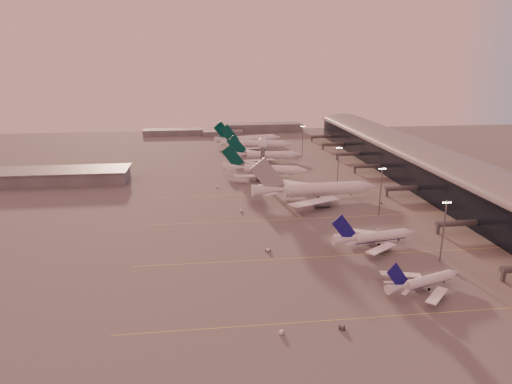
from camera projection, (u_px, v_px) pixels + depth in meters
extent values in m
plane|color=#5B5859|center=(293.00, 270.00, 170.25)|extent=(700.00, 700.00, 0.00)
cube|color=#EADA52|center=(411.00, 315.00, 140.43)|extent=(180.00, 0.25, 0.02)
cube|color=#EADA52|center=(361.00, 255.00, 183.28)|extent=(180.00, 0.25, 0.02)
cube|color=#EADA52|center=(330.00, 217.00, 226.12)|extent=(180.00, 0.25, 0.02)
cube|color=#EADA52|center=(309.00, 192.00, 268.97)|extent=(180.00, 0.25, 0.02)
cube|color=#EADA52|center=(292.00, 172.00, 316.57)|extent=(180.00, 0.25, 0.02)
cube|color=black|center=(428.00, 169.00, 285.07)|extent=(36.00, 360.00, 18.00)
cylinder|color=slate|center=(429.00, 155.00, 282.53)|extent=(10.08, 360.00, 10.08)
cube|color=slate|center=(429.00, 155.00, 282.47)|extent=(40.00, 362.00, 0.80)
cube|color=#585B60|center=(503.00, 276.00, 160.91)|extent=(1.20, 1.20, 4.40)
cylinder|color=#585B60|center=(460.00, 223.00, 205.23)|extent=(22.00, 2.80, 2.80)
cube|color=#585B60|center=(438.00, 229.00, 204.71)|extent=(1.20, 1.20, 4.40)
cylinder|color=#585B60|center=(404.00, 188.00, 260.45)|extent=(22.00, 2.80, 2.80)
cube|color=#585B60|center=(387.00, 193.00, 259.93)|extent=(1.20, 1.20, 4.40)
cylinder|color=#585B60|center=(369.00, 166.00, 313.77)|extent=(22.00, 2.80, 2.80)
cube|color=#585B60|center=(355.00, 170.00, 313.25)|extent=(1.20, 1.20, 4.40)
cylinder|color=#585B60|center=(350.00, 154.00, 353.76)|extent=(22.00, 2.80, 2.80)
cube|color=#585B60|center=(337.00, 157.00, 353.24)|extent=(1.20, 1.20, 4.40)
cylinder|color=#585B60|center=(334.00, 144.00, 393.74)|extent=(22.00, 2.80, 2.80)
cube|color=#585B60|center=(323.00, 147.00, 393.22)|extent=(1.20, 1.20, 4.40)
cylinder|color=#585B60|center=(322.00, 137.00, 431.83)|extent=(22.00, 2.80, 2.80)
cube|color=#585B60|center=(312.00, 139.00, 431.31)|extent=(1.20, 1.20, 4.40)
cube|color=slate|center=(63.00, 176.00, 288.38)|extent=(80.00, 25.00, 8.00)
cube|color=slate|center=(62.00, 170.00, 287.19)|extent=(82.00, 27.00, 0.60)
cylinder|color=#585B60|center=(263.00, 167.00, 281.98)|extent=(2.60, 2.60, 22.00)
cylinder|color=#585B60|center=(263.00, 149.00, 278.73)|extent=(5.20, 5.20, 1.20)
sphere|color=white|center=(263.00, 143.00, 277.63)|extent=(6.40, 6.40, 6.40)
cylinder|color=#585B60|center=(263.00, 137.00, 276.58)|extent=(0.16, 0.16, 2.00)
cylinder|color=#585B60|center=(443.00, 232.00, 173.50)|extent=(0.56, 0.56, 25.00)
cube|color=#585B60|center=(447.00, 202.00, 170.11)|extent=(3.60, 0.25, 0.25)
sphere|color=#FFEABF|center=(443.00, 203.00, 170.05)|extent=(0.56, 0.56, 0.56)
sphere|color=#FFEABF|center=(446.00, 203.00, 170.17)|extent=(0.56, 0.56, 0.56)
sphere|color=#FFEABF|center=(448.00, 203.00, 170.28)|extent=(0.56, 0.56, 0.56)
sphere|color=#FFEABF|center=(451.00, 202.00, 170.40)|extent=(0.56, 0.56, 0.56)
cylinder|color=#585B60|center=(380.00, 192.00, 225.52)|extent=(0.56, 0.56, 25.00)
cube|color=#585B60|center=(382.00, 168.00, 222.13)|extent=(3.60, 0.25, 0.25)
sphere|color=#FFEABF|center=(379.00, 169.00, 222.06)|extent=(0.56, 0.56, 0.56)
sphere|color=#FFEABF|center=(381.00, 169.00, 222.18)|extent=(0.56, 0.56, 0.56)
sphere|color=#FFEABF|center=(383.00, 169.00, 222.30)|extent=(0.56, 0.56, 0.56)
sphere|color=#FFEABF|center=(385.00, 169.00, 222.41)|extent=(0.56, 0.56, 0.56)
cylinder|color=#585B60|center=(338.00, 167.00, 277.30)|extent=(0.56, 0.56, 25.00)
cube|color=#585B60|center=(339.00, 147.00, 273.91)|extent=(3.60, 0.25, 0.25)
sphere|color=#FFEABF|center=(337.00, 148.00, 273.84)|extent=(0.56, 0.56, 0.56)
sphere|color=#FFEABF|center=(338.00, 148.00, 273.96)|extent=(0.56, 0.56, 0.56)
sphere|color=#FFEABF|center=(340.00, 148.00, 274.08)|extent=(0.56, 0.56, 0.56)
sphere|color=#FFEABF|center=(341.00, 148.00, 274.20)|extent=(0.56, 0.56, 0.56)
cylinder|color=#585B60|center=(302.00, 141.00, 362.75)|extent=(0.56, 0.56, 25.00)
cube|color=#585B60|center=(303.00, 126.00, 359.36)|extent=(3.60, 0.25, 0.25)
sphere|color=#FFEABF|center=(301.00, 126.00, 359.30)|extent=(0.56, 0.56, 0.56)
sphere|color=#FFEABF|center=(302.00, 126.00, 359.42)|extent=(0.56, 0.56, 0.56)
sphere|color=#FFEABF|center=(304.00, 126.00, 359.53)|extent=(0.56, 0.56, 0.56)
sphere|color=#FFEABF|center=(305.00, 126.00, 359.65)|extent=(0.56, 0.56, 0.56)
cube|color=slate|center=(173.00, 132.00, 467.06)|extent=(60.00, 18.00, 6.00)
cube|color=slate|center=(259.00, 128.00, 486.68)|extent=(90.00, 20.00, 9.00)
cube|color=slate|center=(223.00, 133.00, 463.52)|extent=(40.00, 15.00, 5.00)
cylinder|color=white|center=(429.00, 281.00, 155.70)|extent=(19.78, 9.42, 3.36)
cylinder|color=navy|center=(428.00, 283.00, 155.91)|extent=(19.11, 8.40, 2.42)
cone|color=white|center=(454.00, 274.00, 160.55)|extent=(4.68, 4.39, 3.36)
cone|color=white|center=(397.00, 289.00, 149.82)|extent=(8.91, 5.80, 3.36)
cube|color=white|center=(437.00, 297.00, 146.71)|extent=(12.24, 12.62, 1.06)
cylinder|color=slate|center=(437.00, 297.00, 149.83)|extent=(4.31, 3.28, 2.18)
cube|color=slate|center=(437.00, 294.00, 149.56)|extent=(0.32, 0.29, 1.34)
cube|color=white|center=(401.00, 276.00, 161.03)|extent=(14.63, 5.64, 1.06)
cylinder|color=slate|center=(409.00, 280.00, 160.76)|extent=(4.31, 3.28, 2.18)
cube|color=slate|center=(410.00, 278.00, 160.50)|extent=(0.32, 0.29, 1.34)
cube|color=navy|center=(397.00, 277.00, 148.47)|extent=(8.85, 3.21, 10.01)
cube|color=white|center=(405.00, 294.00, 146.49)|extent=(3.73, 3.70, 0.22)
cube|color=white|center=(389.00, 283.00, 153.11)|extent=(3.97, 1.92, 0.22)
cylinder|color=black|center=(444.00, 283.00, 159.44)|extent=(0.44, 0.44, 0.88)
cylinder|color=black|center=(420.00, 286.00, 157.37)|extent=(1.06, 0.73, 0.97)
cylinder|color=black|center=(429.00, 291.00, 154.00)|extent=(1.06, 0.73, 0.97)
cylinder|color=white|center=(380.00, 237.00, 192.18)|extent=(24.37, 8.29, 4.09)
cylinder|color=navy|center=(380.00, 239.00, 192.44)|extent=(23.70, 7.07, 2.95)
cone|color=white|center=(410.00, 234.00, 196.25)|extent=(5.30, 4.85, 4.09)
cone|color=white|center=(344.00, 241.00, 187.20)|extent=(10.64, 5.81, 4.09)
cube|color=white|center=(381.00, 250.00, 181.49)|extent=(16.15, 13.91, 1.29)
cylinder|color=slate|center=(384.00, 251.00, 185.03)|extent=(5.05, 3.44, 2.66)
cube|color=slate|center=(384.00, 248.00, 184.70)|extent=(0.37, 0.32, 1.64)
cube|color=white|center=(356.00, 232.00, 199.93)|extent=(17.78, 9.14, 1.29)
cylinder|color=slate|center=(364.00, 237.00, 199.11)|extent=(5.05, 3.44, 2.66)
cube|color=slate|center=(365.00, 235.00, 198.79)|extent=(0.37, 0.32, 1.64)
cube|color=navy|center=(344.00, 229.00, 185.62)|extent=(11.12, 2.36, 12.19)
cube|color=white|center=(350.00, 245.00, 182.92)|extent=(4.78, 4.15, 0.27)
cube|color=white|center=(339.00, 237.00, 191.44)|extent=(4.95, 2.94, 0.27)
cylinder|color=black|center=(399.00, 241.00, 195.56)|extent=(0.54, 0.54, 1.08)
cylinder|color=black|center=(373.00, 242.00, 194.58)|extent=(1.26, 0.74, 1.18)
cylinder|color=black|center=(379.00, 246.00, 190.24)|extent=(1.26, 0.74, 1.18)
cylinder|color=white|center=(323.00, 191.00, 253.66)|extent=(44.10, 9.18, 6.84)
cylinder|color=white|center=(323.00, 194.00, 254.10)|extent=(43.12, 7.22, 4.93)
cone|color=white|center=(368.00, 189.00, 258.05)|extent=(8.83, 7.29, 6.84)
cone|color=white|center=(269.00, 193.00, 248.21)|extent=(18.71, 7.82, 6.84)
cube|color=white|center=(315.00, 204.00, 235.01)|extent=(30.68, 22.46, 2.03)
cylinder|color=slate|center=(322.00, 206.00, 240.75)|extent=(8.70, 4.90, 4.45)
cube|color=slate|center=(322.00, 203.00, 240.30)|extent=(0.35, 0.29, 2.74)
cube|color=white|center=(296.00, 186.00, 269.41)|extent=(31.57, 19.86, 2.03)
cylinder|color=slate|center=(307.00, 192.00, 267.02)|extent=(8.70, 4.90, 4.45)
cube|color=slate|center=(307.00, 189.00, 266.57)|extent=(0.35, 0.29, 2.74)
cube|color=#9B9DA2|center=(267.00, 178.00, 245.77)|extent=(18.96, 1.40, 20.31)
cube|color=white|center=(271.00, 197.00, 240.09)|extent=(8.95, 6.90, 0.28)
cube|color=white|center=(265.00, 188.00, 256.11)|extent=(9.05, 6.23, 0.28)
cylinder|color=black|center=(351.00, 197.00, 257.64)|extent=(0.55, 0.55, 1.10)
cylinder|color=black|center=(316.00, 197.00, 256.54)|extent=(1.24, 0.62, 1.21)
cylinder|color=black|center=(318.00, 200.00, 251.95)|extent=(1.24, 0.62, 1.21)
cylinder|color=white|center=(271.00, 171.00, 302.47)|extent=(35.22, 15.23, 5.65)
cylinder|color=white|center=(271.00, 173.00, 302.83)|extent=(34.10, 13.51, 4.07)
cone|color=white|center=(302.00, 172.00, 299.24)|extent=(8.09, 7.32, 5.65)
cone|color=white|center=(234.00, 168.00, 306.10)|extent=(15.69, 9.54, 5.65)
cube|color=white|center=(254.00, 177.00, 290.13)|extent=(26.10, 10.95, 1.67)
cylinder|color=slate|center=(262.00, 180.00, 293.42)|extent=(7.54, 5.42, 3.67)
cube|color=slate|center=(262.00, 178.00, 293.04)|extent=(0.35, 0.32, 2.26)
cube|color=white|center=(261.00, 167.00, 318.03)|extent=(22.33, 21.97, 1.67)
cylinder|color=slate|center=(267.00, 171.00, 314.73)|extent=(7.54, 5.42, 3.67)
cube|color=slate|center=(267.00, 170.00, 314.35)|extent=(0.35, 0.32, 2.26)
cube|color=#033B34|center=(233.00, 159.00, 304.31)|extent=(15.02, 4.68, 16.72)
cube|color=white|center=(232.00, 171.00, 299.68)|extent=(7.11, 3.65, 0.24)
cube|color=white|center=(236.00, 166.00, 312.52)|extent=(6.73, 6.44, 0.24)
cylinder|color=black|center=(291.00, 177.00, 301.41)|extent=(0.49, 0.49, 0.97)
cylinder|color=black|center=(267.00, 175.00, 305.91)|extent=(1.17, 0.77, 1.07)
cylinder|color=black|center=(266.00, 177.00, 301.85)|extent=(1.17, 0.77, 1.07)
cylinder|color=white|center=(269.00, 156.00, 348.35)|extent=(34.81, 8.24, 5.56)
cylinder|color=white|center=(269.00, 158.00, 348.70)|extent=(34.00, 6.63, 4.00)
cone|color=white|center=(296.00, 156.00, 349.22)|extent=(7.09, 6.07, 5.56)
cone|color=white|center=(237.00, 156.00, 347.12)|extent=(14.85, 6.67, 5.56)
cube|color=white|center=(259.00, 162.00, 334.37)|extent=(25.27, 15.31, 1.65)
cylinder|color=slate|center=(265.00, 164.00, 338.48)|extent=(6.94, 4.12, 3.61)
cube|color=slate|center=(265.00, 162.00, 338.10)|extent=(0.31, 0.26, 2.22)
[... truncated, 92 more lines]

